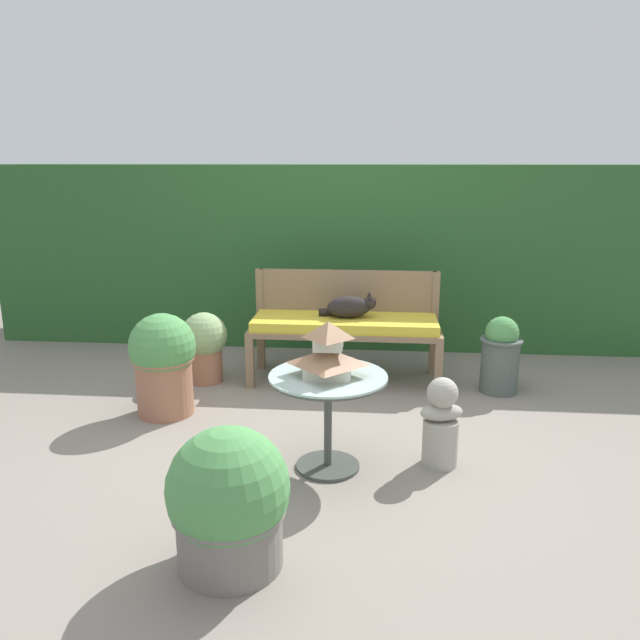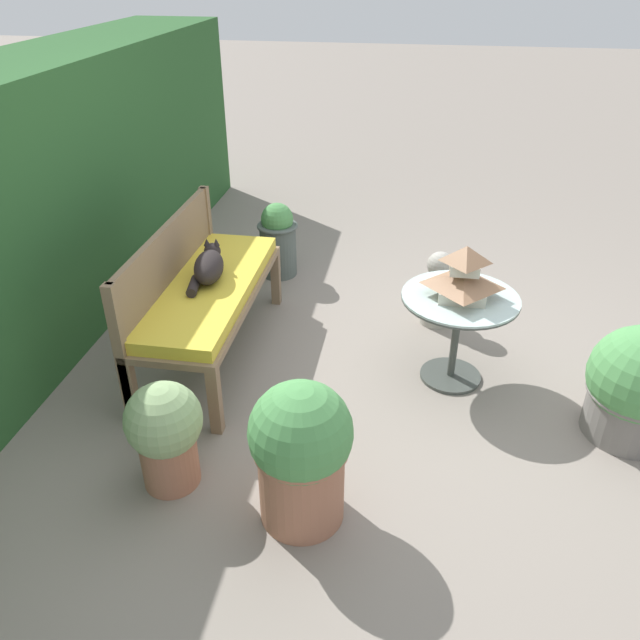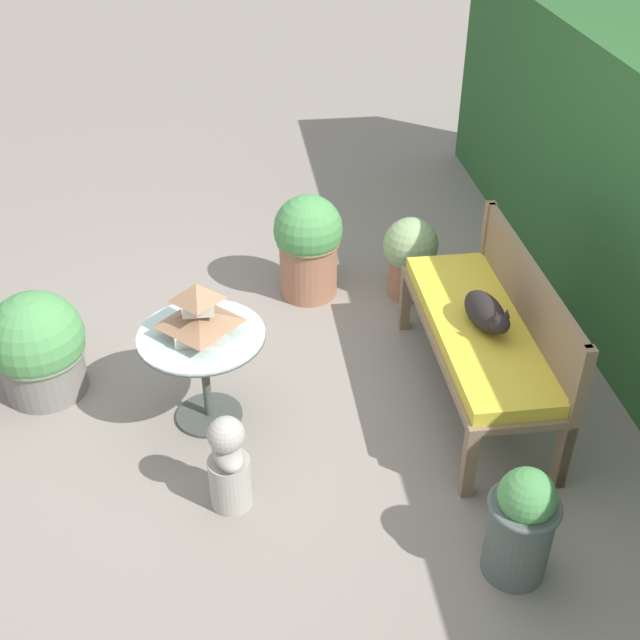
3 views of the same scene
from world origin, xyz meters
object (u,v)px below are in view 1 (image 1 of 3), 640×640
patio_table (328,396)px  potted_plant_patio_mid (163,362)px  potted_plant_bench_left (204,344)px  cat (350,307)px  potted_plant_path_edge (229,502)px  pagoda_birdhouse (328,353)px  potted_plant_hedge_corner (500,354)px  garden_bust (441,424)px  garden_bench (345,327)px

patio_table → potted_plant_patio_mid: size_ratio=0.93×
potted_plant_bench_left → potted_plant_patio_mid: size_ratio=0.79×
cat → potted_plant_path_edge: bearing=-109.2°
pagoda_birdhouse → potted_plant_hedge_corner: size_ratio=0.58×
patio_table → potted_plant_hedge_corner: bearing=48.0°
patio_table → potted_plant_hedge_corner: size_ratio=1.13×
pagoda_birdhouse → potted_plant_patio_mid: pagoda_birdhouse is taller
potted_plant_hedge_corner → potted_plant_bench_left: (-2.24, 0.02, 0.01)m
patio_table → potted_plant_hedge_corner: (1.18, 1.31, -0.14)m
pagoda_birdhouse → potted_plant_patio_mid: bearing=149.8°
patio_table → potted_plant_path_edge: size_ratio=1.05×
garden_bust → potted_plant_path_edge: 1.40m
cat → potted_plant_bench_left: size_ratio=0.81×
garden_bench → pagoda_birdhouse: bearing=-90.6°
cat → pagoda_birdhouse: 1.46m
potted_plant_hedge_corner → pagoda_birdhouse: bearing=-132.0°
cat → garden_bust: bearing=-76.7°
garden_bench → potted_plant_patio_mid: (-1.18, -0.77, -0.06)m
garden_bust → garden_bench: bearing=99.8°
patio_table → pagoda_birdhouse: 0.25m
garden_bench → potted_plant_hedge_corner: (1.16, -0.15, -0.14)m
potted_plant_bench_left → pagoda_birdhouse: bearing=-51.3°
potted_plant_hedge_corner → potted_plant_patio_mid: bearing=-165.0°
pagoda_birdhouse → potted_plant_hedge_corner: (1.18, 1.31, -0.39)m
garden_bench → potted_plant_patio_mid: bearing=-146.7°
potted_plant_hedge_corner → potted_plant_patio_mid: potted_plant_patio_mid is taller
patio_table → cat: bearing=87.9°
garden_bench → potted_plant_bench_left: size_ratio=2.67×
garden_bench → potted_plant_path_edge: potted_plant_path_edge is taller
garden_bench → potted_plant_hedge_corner: 1.18m
patio_table → pagoda_birdhouse: size_ratio=1.95×
garden_bench → patio_table: bearing=-90.6°
garden_bust → potted_plant_path_edge: potted_plant_path_edge is taller
cat → potted_plant_path_edge: size_ratio=0.72×
garden_bust → patio_table: bearing=174.2°
garden_bench → potted_plant_bench_left: 1.09m
potted_plant_patio_mid → patio_table: bearing=-30.2°
garden_bench → potted_plant_hedge_corner: bearing=-7.2°
potted_plant_bench_left → potted_plant_patio_mid: potted_plant_patio_mid is taller
garden_bench → garden_bust: garden_bust is taller
potted_plant_patio_mid → garden_bust: bearing=-17.9°
cat → potted_plant_hedge_corner: size_ratio=0.77×
potted_plant_patio_mid → potted_plant_hedge_corner: bearing=15.0°
garden_bench → cat: bearing=14.5°
garden_bench → pagoda_birdhouse: (-0.02, -1.45, 0.25)m
patio_table → garden_bust: bearing=8.9°
potted_plant_hedge_corner → potted_plant_path_edge: 2.68m
cat → patio_table: cat is taller
potted_plant_bench_left → garden_bust: bearing=-36.0°
potted_plant_patio_mid → potted_plant_path_edge: bearing=-62.6°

